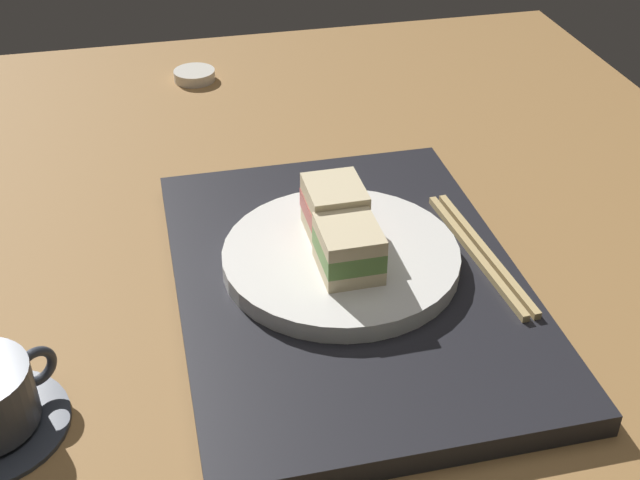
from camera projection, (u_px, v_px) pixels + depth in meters
ground_plane at (366, 318)px, 78.60cm from camera, size 140.00×100.00×3.00cm
serving_tray at (348, 284)px, 78.55cm from camera, size 43.63×31.54×2.19cm
sandwich_plate at (341, 258)px, 78.65cm from camera, size 22.23×22.23×1.77cm
sandwich_near at (349, 249)px, 74.40cm from camera, size 6.21×5.32×4.55cm
sandwich_far at (335, 209)px, 79.11cm from camera, size 6.25×5.44×5.20cm
chopsticks_pair at (480, 253)px, 80.26cm from camera, size 20.39×3.27×0.70cm
small_sauce_dish at (194, 75)px, 118.94cm from camera, size 5.82×5.82×1.47cm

